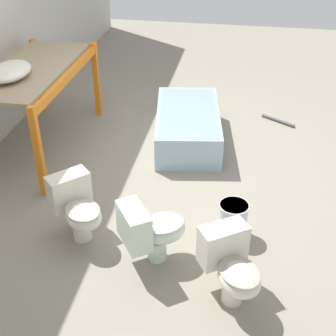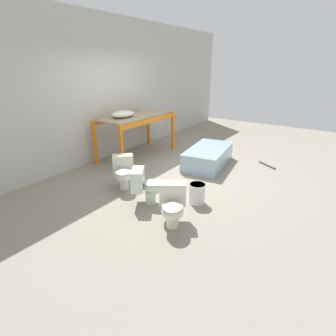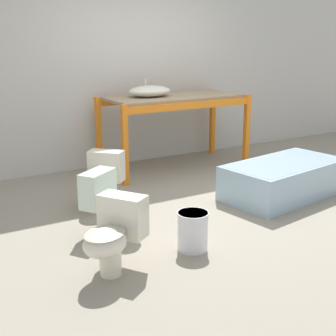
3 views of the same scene
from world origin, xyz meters
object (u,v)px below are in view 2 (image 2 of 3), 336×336
bathtub_main (208,155)px  toilet_extra (123,171)px  toilet_near (147,185)px  toilet_far (173,204)px  sink_basin (123,114)px  bucket_white (197,193)px

bathtub_main → toilet_extra: size_ratio=2.48×
bathtub_main → toilet_near: size_ratio=2.41×
toilet_near → toilet_far: (-0.30, -0.69, 0.00)m
toilet_far → sink_basin: bearing=112.6°
sink_basin → toilet_near: size_ratio=0.92×
bucket_white → bathtub_main: bearing=21.1°
sink_basin → bathtub_main: (0.77, -1.82, -0.86)m
toilet_near → toilet_extra: same height
sink_basin → bathtub_main: size_ratio=0.38×
bathtub_main → toilet_far: size_ratio=2.41×
sink_basin → toilet_extra: sink_basin is taller
bathtub_main → toilet_extra: toilet_extra is taller
bathtub_main → toilet_near: toilet_near is taller
sink_basin → toilet_extra: 1.78m
sink_basin → bucket_white: (-0.94, -2.48, -0.91)m
sink_basin → toilet_far: sink_basin is taller
toilet_near → bucket_white: (0.46, -0.67, -0.15)m
sink_basin → toilet_far: 3.11m
toilet_extra → bucket_white: bearing=-34.4°
sink_basin → bucket_white: size_ratio=1.74×
bathtub_main → bucket_white: bearing=-167.6°
bathtub_main → toilet_extra: 2.10m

